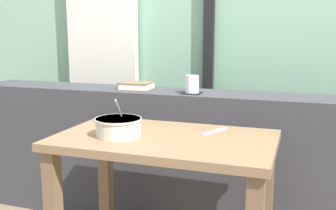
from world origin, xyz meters
name	(u,v)px	position (x,y,z in m)	size (l,w,h in m)	color
curtain_left_panel	(102,17)	(-0.86, 1.09, 1.25)	(0.56, 0.06, 2.50)	silver
window_divider_post	(209,8)	(-0.05, 1.12, 1.30)	(0.07, 0.05, 2.60)	black
dark_console_ledge	(192,160)	(0.00, 0.55, 0.40)	(2.80, 0.31, 0.80)	#38383D
breakfast_table	(165,166)	(0.03, -0.03, 0.56)	(0.94, 0.57, 0.69)	brown
coaster_square	(192,93)	(0.01, 0.49, 0.80)	(0.10, 0.10, 0.01)	black
juice_glass	(192,85)	(0.01, 0.49, 0.85)	(0.08, 0.08, 0.10)	white
closed_book	(136,86)	(-0.35, 0.55, 0.82)	(0.19, 0.16, 0.04)	brown
soup_bowl	(118,127)	(-0.16, -0.09, 0.73)	(0.20, 0.20, 0.16)	beige
fork_utensil	(214,131)	(0.22, 0.12, 0.70)	(0.02, 0.17, 0.01)	silver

